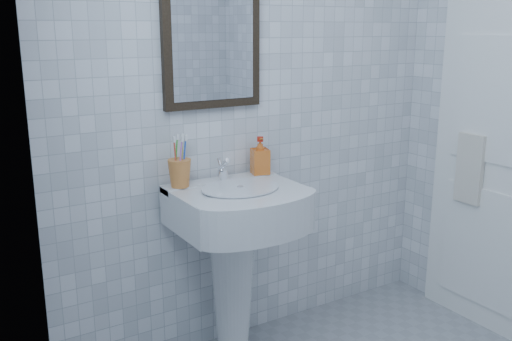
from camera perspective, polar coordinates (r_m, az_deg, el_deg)
wall_back at (r=2.89m, az=0.15°, el=6.91°), size 2.20×0.02×2.50m
wall_left at (r=1.35m, az=-12.59°, el=-1.85°), size 0.02×2.40×2.50m
washbasin at (r=2.74m, az=-2.15°, el=-7.38°), size 0.59×0.43×0.91m
faucet at (r=2.73m, az=-3.34°, el=-0.04°), size 0.05×0.11×0.12m
toothbrush_cup at (r=2.64m, az=-7.64°, el=-0.27°), size 0.11×0.11×0.13m
soap_dispenser at (r=2.84m, az=0.42°, el=1.51°), size 0.10×0.11×0.19m
wall_mirror at (r=2.72m, az=-4.41°, el=12.76°), size 0.50×0.04×0.62m
bathroom_door at (r=3.21m, az=23.28°, el=1.96°), size 0.04×0.80×2.00m
towel_ring at (r=3.27m, az=21.07°, el=3.26°), size 0.01×0.18×0.18m
hand_towel at (r=3.29m, az=20.59°, el=0.16°), size 0.03×0.16×0.38m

